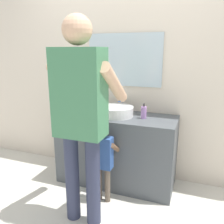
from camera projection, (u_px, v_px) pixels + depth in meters
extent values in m
plane|color=silver|center=(107.00, 194.00, 2.59)|extent=(14.00, 14.00, 0.00)
cube|color=beige|center=(126.00, 66.00, 2.81)|extent=(4.40, 0.08, 2.70)
cube|color=silver|center=(124.00, 60.00, 2.74)|extent=(0.89, 0.02, 0.60)
cube|color=#4C5156|center=(116.00, 149.00, 2.76)|extent=(1.34, 0.54, 0.82)
cylinder|color=white|center=(116.00, 111.00, 2.62)|extent=(0.39, 0.39, 0.11)
cylinder|color=silver|center=(116.00, 111.00, 2.62)|extent=(0.32, 0.32, 0.09)
cylinder|color=#B7BABF|center=(123.00, 104.00, 2.83)|extent=(0.03, 0.03, 0.18)
cylinder|color=#B7BABF|center=(121.00, 98.00, 2.76)|extent=(0.02, 0.12, 0.02)
cylinder|color=#B7BABF|center=(117.00, 109.00, 2.87)|extent=(0.04, 0.04, 0.05)
cylinder|color=#B7BABF|center=(128.00, 110.00, 2.83)|extent=(0.04, 0.04, 0.05)
cylinder|color=#D86666|center=(89.00, 109.00, 2.76)|extent=(0.07, 0.07, 0.09)
cylinder|color=#E5387F|center=(88.00, 104.00, 2.76)|extent=(0.02, 0.03, 0.17)
cube|color=white|center=(88.00, 96.00, 2.73)|extent=(0.01, 0.02, 0.02)
cylinder|color=yellow|center=(90.00, 105.00, 2.74)|extent=(0.01, 0.03, 0.17)
cube|color=white|center=(90.00, 97.00, 2.72)|extent=(0.01, 0.02, 0.02)
cylinder|color=#B27FC6|center=(144.00, 112.00, 2.54)|extent=(0.06, 0.06, 0.13)
cylinder|color=#2D2D2D|center=(144.00, 105.00, 2.52)|extent=(0.02, 0.02, 0.03)
cylinder|color=#6B5B4C|center=(99.00, 183.00, 2.46)|extent=(0.06, 0.06, 0.38)
cylinder|color=#6B5B4C|center=(108.00, 185.00, 2.43)|extent=(0.06, 0.06, 0.38)
cube|color=#33569E|center=(103.00, 153.00, 2.35)|extent=(0.19, 0.11, 0.33)
sphere|color=brown|center=(103.00, 131.00, 2.29)|extent=(0.11, 0.11, 0.11)
cylinder|color=brown|center=(97.00, 145.00, 2.46)|extent=(0.05, 0.23, 0.18)
cylinder|color=brown|center=(116.00, 148.00, 2.39)|extent=(0.05, 0.23, 0.18)
cylinder|color=#2D334C|center=(72.00, 177.00, 2.14)|extent=(0.13, 0.13, 0.83)
cylinder|color=#2D334C|center=(93.00, 181.00, 2.07)|extent=(0.13, 0.13, 0.83)
cube|color=#427F56|center=(79.00, 93.00, 1.91)|extent=(0.42, 0.24, 0.73)
sphere|color=#D8A884|center=(77.00, 29.00, 1.78)|extent=(0.24, 0.24, 0.24)
cylinder|color=#D8A884|center=(67.00, 81.00, 2.14)|extent=(0.10, 0.50, 0.40)
cylinder|color=#D8A884|center=(114.00, 84.00, 1.99)|extent=(0.10, 0.50, 0.40)
cylinder|color=blue|center=(121.00, 101.00, 2.21)|extent=(0.01, 0.14, 0.03)
cube|color=white|center=(123.00, 99.00, 2.27)|extent=(0.01, 0.02, 0.02)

